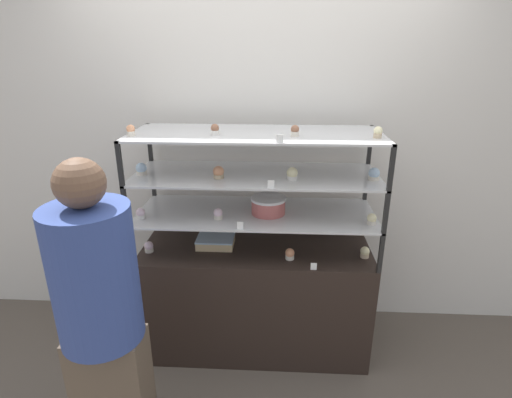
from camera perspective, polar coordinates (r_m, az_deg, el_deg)
name	(u,v)px	position (r m, az deg, el deg)	size (l,w,h in m)	color
ground_plane	(256,341)	(3.02, 0.00, -19.66)	(20.00, 20.00, 0.00)	brown
back_wall	(259,149)	(2.81, 0.47, 7.12)	(8.00, 0.05, 2.60)	silver
display_base	(256,297)	(2.80, 0.00, -13.79)	(1.47, 0.55, 0.75)	black
display_riser_lower	(256,214)	(2.50, 0.00, -2.14)	(1.47, 0.55, 0.25)	black
display_riser_middle	(256,176)	(2.42, 0.00, 3.33)	(1.47, 0.55, 0.25)	black
display_riser_upper	(256,135)	(2.35, 0.00, 9.14)	(1.47, 0.55, 0.25)	black
layer_cake_centerpiece	(268,205)	(2.46, 1.77, -0.89)	(0.22, 0.22, 0.10)	#C66660
sheet_cake_frosted	(216,241)	(2.63, -5.79, -6.05)	(0.24, 0.18, 0.06)	#DBBC84
cupcake_0	(149,247)	(2.63, -15.07, -6.63)	(0.06, 0.06, 0.07)	beige
cupcake_1	(290,254)	(2.47, 4.85, -7.85)	(0.06, 0.06, 0.07)	beige
cupcake_2	(365,252)	(2.57, 15.28, -7.36)	(0.06, 0.06, 0.07)	#CCB28C
price_tag_0	(314,266)	(2.37, 8.24, -9.51)	(0.04, 0.00, 0.04)	white
cupcake_3	(141,213)	(2.49, -16.16, -2.00)	(0.05, 0.05, 0.07)	white
cupcake_4	(218,214)	(2.40, -5.44, -2.15)	(0.05, 0.05, 0.07)	beige
cupcake_5	(372,219)	(2.41, 16.20, -2.78)	(0.05, 0.05, 0.07)	beige
price_tag_1	(240,226)	(2.26, -2.28, -3.82)	(0.04, 0.00, 0.04)	white
cupcake_6	(141,169)	(2.48, -16.06, 4.10)	(0.06, 0.06, 0.07)	beige
cupcake_7	(219,173)	(2.33, -5.38, 3.79)	(0.06, 0.06, 0.07)	#CCB28C
cupcake_8	(292,174)	(2.31, 5.19, 3.59)	(0.06, 0.06, 0.07)	white
cupcake_9	(374,174)	(2.39, 16.51, 3.41)	(0.06, 0.06, 0.07)	beige
price_tag_2	(271,184)	(2.16, 2.15, 2.13)	(0.04, 0.00, 0.04)	white
cupcake_10	(131,130)	(2.37, -17.46, 9.34)	(0.05, 0.05, 0.06)	beige
cupcake_11	(215,130)	(2.30, -5.89, 9.84)	(0.05, 0.05, 0.06)	white
cupcake_12	(295,131)	(2.26, 5.58, 9.69)	(0.05, 0.05, 0.06)	beige
cupcake_13	(378,132)	(2.31, 17.02, 9.10)	(0.05, 0.05, 0.06)	#CCB28C
price_tag_3	(280,139)	(2.09, 3.41, 8.61)	(0.04, 0.00, 0.04)	white
customer_figure	(101,316)	(1.99, -21.24, -15.25)	(0.36, 0.36, 1.56)	brown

